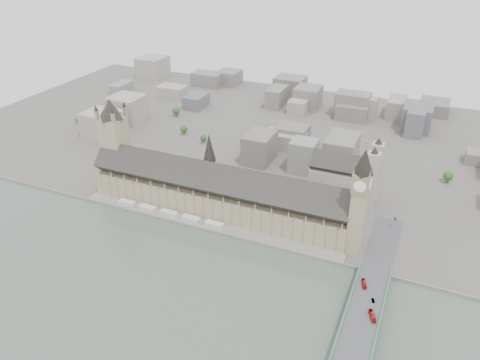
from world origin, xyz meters
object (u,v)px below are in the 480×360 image
at_px(palace_of_westminster, 217,192).
at_px(elizabeth_tower, 360,195).
at_px(westminster_abbey, 346,178).
at_px(red_bus_north, 364,284).
at_px(car_approach, 396,219).
at_px(victoria_tower, 115,140).
at_px(westminster_bridge, 359,331).
at_px(car_silver, 373,300).
at_px(red_bus_south, 372,316).

bearing_deg(palace_of_westminster, elizabeth_tower, -4.85).
relative_size(westminster_abbey, red_bus_north, 6.31).
bearing_deg(car_approach, victoria_tower, 161.76).
height_order(elizabeth_tower, red_bus_north, elizabeth_tower).
height_order(westminster_bridge, car_silver, car_silver).
xyz_separation_m(palace_of_westminster, car_approach, (167.46, 40.30, -11.75)).
distance_m(elizabeth_tower, westminster_bridge, 111.81).
relative_size(red_bus_north, red_bus_south, 0.89).
height_order(red_bus_south, car_approach, red_bus_south).
bearing_deg(car_approach, red_bus_south, -114.52).
bearing_deg(car_approach, car_silver, -115.49).
xyz_separation_m(westminster_abbey, red_bus_south, (57.53, -171.08, -13.15)).
xyz_separation_m(palace_of_westminster, red_bus_south, (168.45, -95.78, -10.77)).
height_order(palace_of_westminster, elizabeth_tower, elizabeth_tower).
xyz_separation_m(westminster_bridge, car_approach, (5.46, 147.50, 5.83)).
bearing_deg(red_bus_south, westminster_bridge, -141.60).
bearing_deg(elizabeth_tower, car_approach, 60.47).
bearing_deg(car_approach, westminster_abbey, 123.30).
bearing_deg(victoria_tower, palace_of_westminster, -2.96).
height_order(victoria_tower, red_bus_south, victoria_tower).
bearing_deg(red_bus_north, westminster_abbey, 90.30).
distance_m(westminster_abbey, red_bus_south, 180.97).
height_order(westminster_abbey, car_silver, westminster_abbey).
distance_m(red_bus_south, car_approach, 136.09).
distance_m(elizabeth_tower, red_bus_north, 72.32).
distance_m(palace_of_westminster, red_bus_north, 169.76).
bearing_deg(car_silver, victoria_tower, 143.11).
bearing_deg(westminster_abbey, elizabeth_tower, -72.71).
xyz_separation_m(red_bus_north, car_silver, (9.42, -14.97, -0.76)).
xyz_separation_m(red_bus_north, car_approach, (10.57, 104.21, -0.79)).
bearing_deg(red_bus_north, car_silver, -75.80).
bearing_deg(elizabeth_tower, westminster_abbey, 107.29).
distance_m(red_bus_south, car_silver, 17.06).
bearing_deg(victoria_tower, elizabeth_tower, -3.96).
bearing_deg(westminster_bridge, westminster_abbey, 105.64).
distance_m(palace_of_westminster, westminster_abbey, 134.09).
bearing_deg(palace_of_westminster, westminster_bridge, -33.49).
height_order(westminster_abbey, car_approach, westminster_abbey).
height_order(victoria_tower, car_approach, victoria_tower).
distance_m(victoria_tower, red_bus_south, 310.89).
bearing_deg(red_bus_south, palace_of_westminster, 128.25).
distance_m(palace_of_westminster, westminster_bridge, 195.05).
distance_m(palace_of_westminster, victoria_tower, 126.41).
relative_size(westminster_bridge, red_bus_north, 30.17).
relative_size(palace_of_westminster, red_bus_north, 24.60).
bearing_deg(victoria_tower, car_approach, 6.70).
height_order(westminster_bridge, red_bus_north, red_bus_north).
distance_m(elizabeth_tower, red_bus_south, 100.64).
xyz_separation_m(car_silver, car_approach, (1.15, 119.19, -0.03)).
height_order(elizabeth_tower, red_bus_south, elizabeth_tower).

